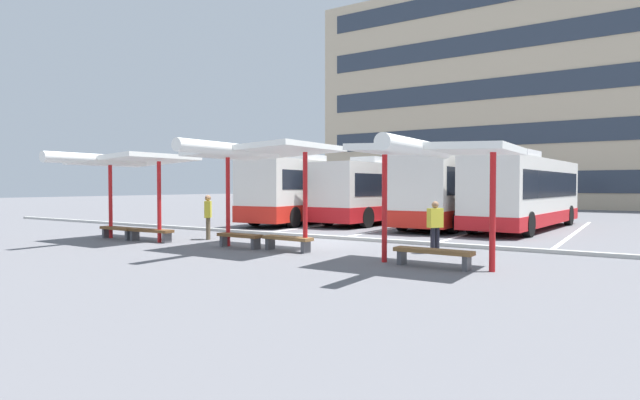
# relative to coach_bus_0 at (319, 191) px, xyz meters

# --- Properties ---
(ground_plane) EXTENTS (160.00, 160.00, 0.00)m
(ground_plane) POSITION_rel_coach_bus_0_xyz_m (5.66, -8.94, -1.69)
(ground_plane) COLOR slate
(terminal_building) EXTENTS (39.27, 13.50, 24.03)m
(terminal_building) POSITION_rel_coach_bus_0_xyz_m (5.68, 29.75, 8.95)
(terminal_building) COLOR #C6B293
(terminal_building) RESTS_ON ground
(coach_bus_0) EXTENTS (3.37, 12.64, 3.66)m
(coach_bus_0) POSITION_rel_coach_bus_0_xyz_m (0.00, 0.00, 0.00)
(coach_bus_0) COLOR silver
(coach_bus_0) RESTS_ON ground
(coach_bus_1) EXTENTS (3.25, 11.12, 3.49)m
(coach_bus_1) POSITION_rel_coach_bus_0_xyz_m (3.61, 1.17, -0.08)
(coach_bus_1) COLOR silver
(coach_bus_1) RESTS_ON ground
(coach_bus_2) EXTENTS (2.61, 10.23, 3.68)m
(coach_bus_2) POSITION_rel_coach_bus_0_xyz_m (7.64, 0.22, 0.03)
(coach_bus_2) COLOR silver
(coach_bus_2) RESTS_ON ground
(coach_bus_3) EXTENTS (3.36, 10.77, 3.53)m
(coach_bus_3) POSITION_rel_coach_bus_0_xyz_m (10.92, 0.54, -0.04)
(coach_bus_3) COLOR silver
(coach_bus_3) RESTS_ON ground
(lane_stripe_0) EXTENTS (0.16, 14.00, 0.01)m
(lane_stripe_0) POSITION_rel_coach_bus_0_xyz_m (-1.74, 0.10, -1.69)
(lane_stripe_0) COLOR white
(lane_stripe_0) RESTS_ON ground
(lane_stripe_1) EXTENTS (0.16, 14.00, 0.01)m
(lane_stripe_1) POSITION_rel_coach_bus_0_xyz_m (1.96, 0.10, -1.69)
(lane_stripe_1) COLOR white
(lane_stripe_1) RESTS_ON ground
(lane_stripe_2) EXTENTS (0.16, 14.00, 0.01)m
(lane_stripe_2) POSITION_rel_coach_bus_0_xyz_m (5.66, 0.10, -1.69)
(lane_stripe_2) COLOR white
(lane_stripe_2) RESTS_ON ground
(lane_stripe_3) EXTENTS (0.16, 14.00, 0.01)m
(lane_stripe_3) POSITION_rel_coach_bus_0_xyz_m (9.36, 0.10, -1.69)
(lane_stripe_3) COLOR white
(lane_stripe_3) RESTS_ON ground
(lane_stripe_4) EXTENTS (0.16, 14.00, 0.01)m
(lane_stripe_4) POSITION_rel_coach_bus_0_xyz_m (13.06, 0.10, -1.69)
(lane_stripe_4) COLOR white
(lane_stripe_4) RESTS_ON ground
(waiting_shelter_0) EXTENTS (3.78, 4.90, 3.11)m
(waiting_shelter_0) POSITION_rel_coach_bus_0_xyz_m (-0.28, -12.40, 1.17)
(waiting_shelter_0) COLOR red
(waiting_shelter_0) RESTS_ON ground
(bench_0) EXTENTS (1.77, 0.49, 0.45)m
(bench_0) POSITION_rel_coach_bus_0_xyz_m (-1.18, -12.16, -1.36)
(bench_0) COLOR brown
(bench_0) RESTS_ON ground
(bench_1) EXTENTS (1.97, 0.51, 0.45)m
(bench_1) POSITION_rel_coach_bus_0_xyz_m (0.62, -12.12, -1.35)
(bench_1) COLOR brown
(bench_1) RESTS_ON ground
(waiting_shelter_1) EXTENTS (4.09, 5.20, 3.24)m
(waiting_shelter_1) POSITION_rel_coach_bus_0_xyz_m (5.40, -11.88, 1.31)
(waiting_shelter_1) COLOR red
(waiting_shelter_1) RESTS_ON ground
(bench_2) EXTENTS (1.68, 0.47, 0.45)m
(bench_2) POSITION_rel_coach_bus_0_xyz_m (4.50, -11.75, -1.36)
(bench_2) COLOR brown
(bench_2) RESTS_ON ground
(bench_3) EXTENTS (1.74, 0.54, 0.45)m
(bench_3) POSITION_rel_coach_bus_0_xyz_m (6.30, -11.61, -1.36)
(bench_3) COLOR brown
(bench_3) RESTS_ON ground
(waiting_shelter_2) EXTENTS (3.74, 4.36, 3.04)m
(waiting_shelter_2) POSITION_rel_coach_bus_0_xyz_m (11.10, -12.27, 1.11)
(waiting_shelter_2) COLOR red
(waiting_shelter_2) RESTS_ON ground
(bench_4) EXTENTS (1.98, 0.50, 0.45)m
(bench_4) POSITION_rel_coach_bus_0_xyz_m (11.10, -12.15, -1.35)
(bench_4) COLOR brown
(bench_4) RESTS_ON ground
(platform_kerb) EXTENTS (44.00, 0.24, 0.12)m
(platform_kerb) POSITION_rel_coach_bus_0_xyz_m (5.66, -7.82, -1.63)
(platform_kerb) COLOR #ADADA8
(platform_kerb) RESTS_ON ground
(waiting_passenger_0) EXTENTS (0.43, 0.49, 1.54)m
(waiting_passenger_0) POSITION_rel_coach_bus_0_xyz_m (10.25, -9.64, -0.82)
(waiting_passenger_0) COLOR black
(waiting_passenger_0) RESTS_ON ground
(waiting_passenger_1) EXTENTS (0.47, 0.51, 1.65)m
(waiting_passenger_1) POSITION_rel_coach_bus_0_xyz_m (1.86, -10.52, -0.74)
(waiting_passenger_1) COLOR brown
(waiting_passenger_1) RESTS_ON ground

